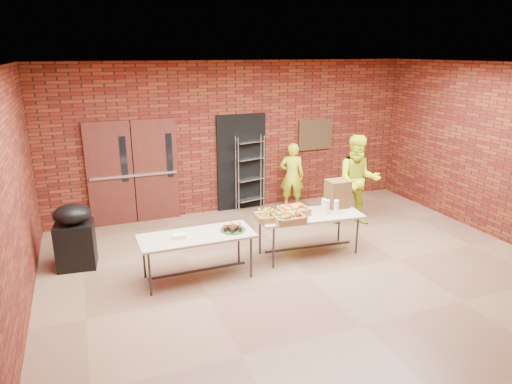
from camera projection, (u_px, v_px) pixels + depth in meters
room at (314, 178)px, 6.67m from camera, size 8.08×7.08×3.28m
double_doors at (134, 172)px, 9.13m from camera, size 1.78×0.12×2.10m
dark_doorway at (241, 162)px, 9.94m from camera, size 1.10×0.06×2.10m
bronze_plaque at (316, 135)px, 10.41m from camera, size 0.85×0.04×0.70m
wire_rack at (250, 173)px, 9.94m from camera, size 0.64×0.34×1.66m
table_left at (197, 239)px, 6.91m from camera, size 1.74×0.73×0.71m
table_right at (309, 218)px, 7.76m from camera, size 1.83×0.90×0.73m
basket_bananas at (269, 217)px, 7.45m from camera, size 0.41×0.32×0.13m
basket_oranges at (293, 211)px, 7.71m from camera, size 0.50×0.39×0.15m
basket_apples at (289, 218)px, 7.36m from camera, size 0.48×0.37×0.15m
muffin_tray at (233, 228)px, 7.07m from camera, size 0.40×0.40×0.10m
napkin_box at (179, 236)px, 6.77m from camera, size 0.19×0.12×0.06m
coffee_dispenser at (337, 194)px, 8.04m from camera, size 0.37×0.33×0.49m
cup_stack_front at (327, 207)px, 7.72m from camera, size 0.08×0.08×0.25m
cup_stack_mid at (336, 207)px, 7.71m from camera, size 0.08×0.08×0.24m
cup_stack_back at (324, 205)px, 7.82m from camera, size 0.08×0.08×0.23m
covered_grill at (75, 236)px, 7.31m from camera, size 0.64×0.56×1.07m
volunteer_woman at (292, 176)px, 10.08m from camera, size 0.64×0.54×1.47m
volunteer_man at (358, 181)px, 9.07m from camera, size 1.08×0.97×1.82m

